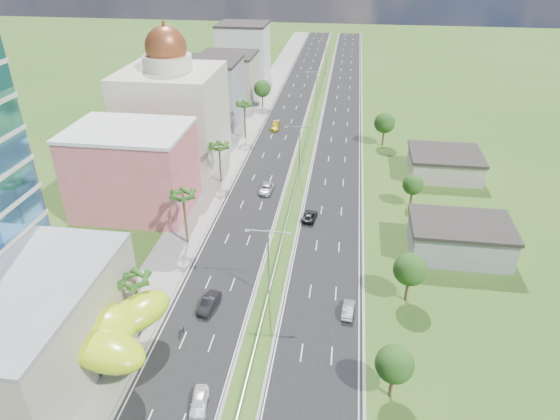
% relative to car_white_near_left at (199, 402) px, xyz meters
% --- Properties ---
extents(ground, '(500.00, 500.00, 0.00)m').
position_rel_car_white_near_left_xyz_m(ground, '(4.45, 9.44, -0.79)').
color(ground, '#2D5119').
rests_on(ground, ground).
extents(road_left, '(11.00, 260.00, 0.04)m').
position_rel_car_white_near_left_xyz_m(road_left, '(-3.05, 99.44, -0.77)').
color(road_left, black).
rests_on(road_left, ground).
extents(road_right, '(11.00, 260.00, 0.04)m').
position_rel_car_white_near_left_xyz_m(road_right, '(11.95, 99.44, -0.77)').
color(road_right, black).
rests_on(road_right, ground).
extents(sidewalk_left, '(7.00, 260.00, 0.12)m').
position_rel_car_white_near_left_xyz_m(sidewalk_left, '(-12.55, 99.44, -0.73)').
color(sidewalk_left, gray).
rests_on(sidewalk_left, ground).
extents(median_guardrail, '(0.10, 216.06, 0.76)m').
position_rel_car_white_near_left_xyz_m(median_guardrail, '(4.45, 81.43, -0.17)').
color(median_guardrail, gray).
rests_on(median_guardrail, ground).
extents(streetlight_median_b, '(6.04, 0.25, 11.00)m').
position_rel_car_white_near_left_xyz_m(streetlight_median_b, '(4.45, 19.44, 5.96)').
color(streetlight_median_b, gray).
rests_on(streetlight_median_b, ground).
extents(streetlight_median_c, '(6.04, 0.25, 11.00)m').
position_rel_car_white_near_left_xyz_m(streetlight_median_c, '(4.45, 59.44, 5.96)').
color(streetlight_median_c, gray).
rests_on(streetlight_median_c, ground).
extents(streetlight_median_d, '(6.04, 0.25, 11.00)m').
position_rel_car_white_near_left_xyz_m(streetlight_median_d, '(4.45, 104.44, 5.96)').
color(streetlight_median_d, gray).
rests_on(streetlight_median_d, ground).
extents(streetlight_median_e, '(6.04, 0.25, 11.00)m').
position_rel_car_white_near_left_xyz_m(streetlight_median_e, '(4.45, 149.44, 5.96)').
color(streetlight_median_e, gray).
rests_on(streetlight_median_e, ground).
extents(lime_canopy, '(18.00, 15.00, 7.40)m').
position_rel_car_white_near_left_xyz_m(lime_canopy, '(-15.54, 5.44, 4.20)').
color(lime_canopy, '#AFD715').
rests_on(lime_canopy, ground).
extents(pink_shophouse, '(20.00, 15.00, 15.00)m').
position_rel_car_white_near_left_xyz_m(pink_shophouse, '(-23.55, 41.44, 6.71)').
color(pink_shophouse, '#C45B50').
rests_on(pink_shophouse, ground).
extents(domed_building, '(20.00, 20.00, 28.70)m').
position_rel_car_white_near_left_xyz_m(domed_building, '(-23.55, 64.44, 10.57)').
color(domed_building, beige).
rests_on(domed_building, ground).
extents(midrise_grey, '(16.00, 15.00, 16.00)m').
position_rel_car_white_near_left_xyz_m(midrise_grey, '(-22.55, 89.44, 7.21)').
color(midrise_grey, gray).
rests_on(midrise_grey, ground).
extents(midrise_beige, '(16.00, 15.00, 13.00)m').
position_rel_car_white_near_left_xyz_m(midrise_beige, '(-22.55, 111.44, 5.71)').
color(midrise_beige, '#A59988').
rests_on(midrise_beige, ground).
extents(midrise_white, '(16.00, 15.00, 18.00)m').
position_rel_car_white_near_left_xyz_m(midrise_white, '(-22.55, 134.44, 8.21)').
color(midrise_white, silver).
rests_on(midrise_white, ground).
extents(shed_near, '(15.00, 10.00, 5.00)m').
position_rel_car_white_near_left_xyz_m(shed_near, '(32.45, 34.44, 1.71)').
color(shed_near, gray).
rests_on(shed_near, ground).
extents(shed_far, '(14.00, 12.00, 4.40)m').
position_rel_car_white_near_left_xyz_m(shed_far, '(34.45, 64.44, 1.41)').
color(shed_far, '#A59988').
rests_on(shed_far, ground).
extents(palm_tree_b, '(3.60, 3.60, 8.10)m').
position_rel_car_white_near_left_xyz_m(palm_tree_b, '(-11.05, 11.44, 6.28)').
color(palm_tree_b, '#47301C').
rests_on(palm_tree_b, ground).
extents(palm_tree_c, '(3.60, 3.60, 9.60)m').
position_rel_car_white_near_left_xyz_m(palm_tree_c, '(-11.05, 31.44, 7.71)').
color(palm_tree_c, '#47301C').
rests_on(palm_tree_c, ground).
extents(palm_tree_d, '(3.60, 3.60, 8.60)m').
position_rel_car_white_near_left_xyz_m(palm_tree_d, '(-11.05, 54.44, 6.76)').
color(palm_tree_d, '#47301C').
rests_on(palm_tree_d, ground).
extents(palm_tree_e, '(3.60, 3.60, 9.40)m').
position_rel_car_white_near_left_xyz_m(palm_tree_e, '(-11.05, 79.44, 7.52)').
color(palm_tree_e, '#47301C').
rests_on(palm_tree_e, ground).
extents(leafy_tree_lfar, '(4.90, 4.90, 8.05)m').
position_rel_car_white_near_left_xyz_m(leafy_tree_lfar, '(-11.05, 104.44, 4.79)').
color(leafy_tree_lfar, '#47301C').
rests_on(leafy_tree_lfar, ground).
extents(leafy_tree_ra, '(4.20, 4.20, 6.90)m').
position_rel_car_white_near_left_xyz_m(leafy_tree_ra, '(20.45, 4.44, 3.99)').
color(leafy_tree_ra, '#47301C').
rests_on(leafy_tree_ra, ground).
extents(leafy_tree_rb, '(4.55, 4.55, 7.47)m').
position_rel_car_white_near_left_xyz_m(leafy_tree_rb, '(23.45, 21.44, 4.39)').
color(leafy_tree_rb, '#47301C').
rests_on(leafy_tree_rb, ground).
extents(leafy_tree_rc, '(3.85, 3.85, 6.33)m').
position_rel_car_white_near_left_xyz_m(leafy_tree_rc, '(26.45, 49.44, 3.59)').
color(leafy_tree_rc, '#47301C').
rests_on(leafy_tree_rc, ground).
extents(leafy_tree_rd, '(4.90, 4.90, 8.05)m').
position_rel_car_white_near_left_xyz_m(leafy_tree_rd, '(22.45, 79.44, 4.79)').
color(leafy_tree_rd, '#47301C').
rests_on(leafy_tree_rd, ground).
extents(car_white_near_left, '(2.34, 4.58, 1.49)m').
position_rel_car_white_near_left_xyz_m(car_white_near_left, '(0.00, 0.00, 0.00)').
color(car_white_near_left, white).
rests_on(car_white_near_left, road_left).
extents(car_dark_left, '(2.44, 5.12, 1.62)m').
position_rel_car_white_near_left_xyz_m(car_dark_left, '(-3.20, 15.97, 0.06)').
color(car_dark_left, black).
rests_on(car_dark_left, road_left).
extents(car_silver_mid_left, '(2.65, 5.32, 1.45)m').
position_rel_car_white_near_left_xyz_m(car_silver_mid_left, '(-1.11, 51.25, -0.02)').
color(car_silver_mid_left, '#B2B6BA').
rests_on(car_silver_mid_left, road_left).
extents(car_yellow_far_left, '(2.25, 5.26, 1.51)m').
position_rel_car_white_near_left_xyz_m(car_yellow_far_left, '(-4.69, 86.93, 0.01)').
color(car_yellow_far_left, gold).
rests_on(car_yellow_far_left, road_left).
extents(car_silver_right, '(1.83, 4.31, 1.38)m').
position_rel_car_white_near_left_xyz_m(car_silver_right, '(15.57, 17.45, -0.06)').
color(car_silver_right, '#A0A2A8').
rests_on(car_silver_right, road_right).
extents(car_dark_far_right, '(2.84, 5.04, 1.33)m').
position_rel_car_white_near_left_xyz_m(car_dark_far_right, '(8.23, 41.73, -0.08)').
color(car_dark_far_right, black).
rests_on(car_dark_far_right, road_right).
extents(motorcycle, '(0.60, 1.96, 1.25)m').
position_rel_car_white_near_left_xyz_m(motorcycle, '(-5.35, 10.42, -0.12)').
color(motorcycle, black).
rests_on(motorcycle, road_left).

